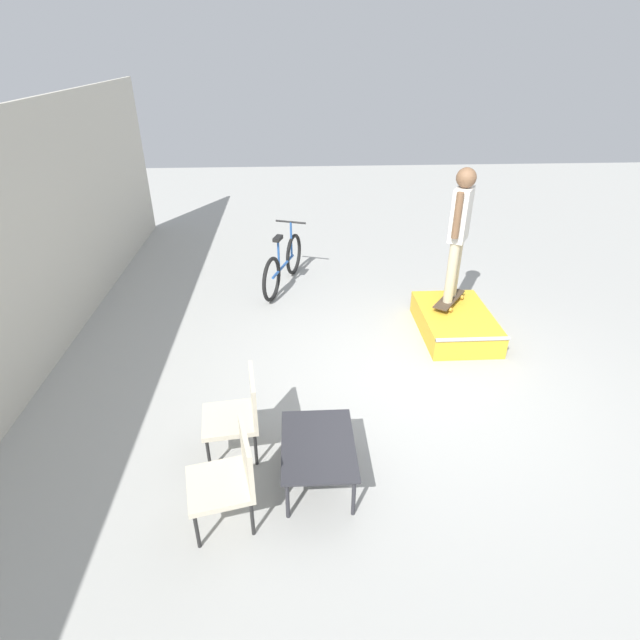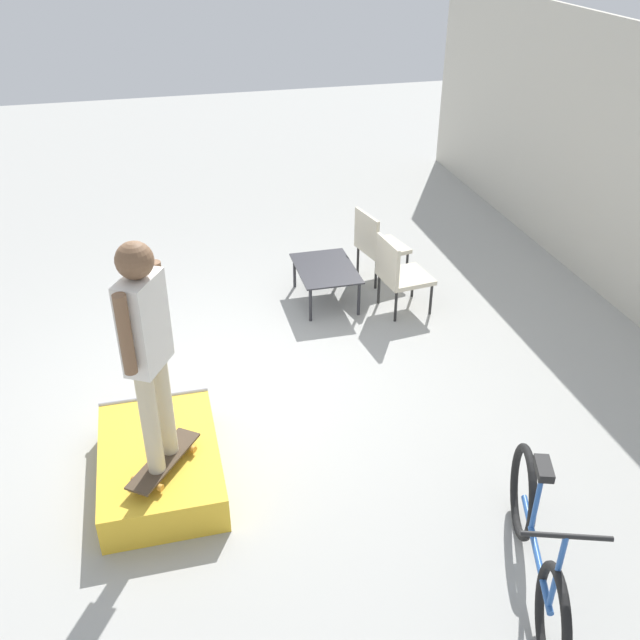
% 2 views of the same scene
% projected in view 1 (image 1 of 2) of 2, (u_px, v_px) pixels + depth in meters
% --- Properties ---
extents(ground_plane, '(24.00, 24.00, 0.00)m').
position_uv_depth(ground_plane, '(415.00, 381.00, 6.00)').
color(ground_plane, '#A8A8A3').
extents(skate_ramp_box, '(1.43, 0.94, 0.34)m').
position_uv_depth(skate_ramp_box, '(455.00, 323.00, 6.93)').
color(skate_ramp_box, gold).
rests_on(skate_ramp_box, ground_plane).
extents(skateboard_on_ramp, '(0.71, 0.60, 0.07)m').
position_uv_depth(skateboard_on_ramp, '(449.00, 299.00, 7.03)').
color(skateboard_on_ramp, '#473828').
rests_on(skateboard_on_ramp, skate_ramp_box).
extents(person_skater, '(0.51, 0.36, 1.81)m').
position_uv_depth(person_skater, '(460.00, 225.00, 6.50)').
color(person_skater, '#C6B793').
rests_on(person_skater, skateboard_on_ramp).
extents(coffee_table, '(0.93, 0.66, 0.43)m').
position_uv_depth(coffee_table, '(318.00, 448.00, 4.48)').
color(coffee_table, '#2D2D33').
rests_on(coffee_table, ground_plane).
extents(patio_chair_left, '(0.62, 0.62, 0.88)m').
position_uv_depth(patio_chair_left, '(230.00, 475.00, 4.05)').
color(patio_chair_left, black).
rests_on(patio_chair_left, ground_plane).
extents(patio_chair_right, '(0.58, 0.58, 0.88)m').
position_uv_depth(patio_chair_right, '(239.00, 411.00, 4.76)').
color(patio_chair_right, black).
rests_on(patio_chair_right, ground_plane).
extents(bicycle, '(1.72, 0.71, 0.98)m').
position_uv_depth(bicycle, '(283.00, 265.00, 8.18)').
color(bicycle, black).
rests_on(bicycle, ground_plane).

